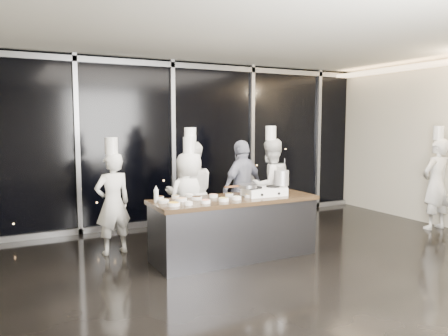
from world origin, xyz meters
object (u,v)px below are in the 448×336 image
(chef_far_left, at_px, (113,202))
(chef_side, at_px, (436,183))
(stock_pot, at_px, (281,178))
(chef_center, at_px, (191,193))
(demo_counter, at_px, (234,228))
(chef_left, at_px, (189,199))
(guest, at_px, (243,188))
(frying_pan, at_px, (246,186))
(chef_right, at_px, (270,185))
(stove, at_px, (264,191))

(chef_far_left, distance_m, chef_side, 5.87)
(stock_pot, xyz_separation_m, chef_center, (-1.10, 0.97, -0.30))
(demo_counter, distance_m, chef_left, 0.95)
(chef_left, bearing_deg, chef_far_left, -19.89)
(chef_left, relative_size, guest, 1.05)
(frying_pan, xyz_separation_m, chef_left, (-0.56, 0.84, -0.28))
(frying_pan, height_order, chef_right, chef_right)
(demo_counter, relative_size, stove, 3.83)
(demo_counter, xyz_separation_m, chef_far_left, (-1.54, 1.03, 0.35))
(demo_counter, distance_m, chef_center, 1.05)
(chef_left, xyz_separation_m, chef_center, (0.07, 0.12, 0.07))
(stove, bearing_deg, chef_far_left, 156.28)
(stove, bearing_deg, guest, 80.19)
(frying_pan, bearing_deg, chef_far_left, 152.40)
(chef_far_left, bearing_deg, demo_counter, 134.90)
(chef_far_left, xyz_separation_m, chef_left, (1.17, -0.22, -0.01))
(demo_counter, distance_m, chef_far_left, 1.88)
(chef_far_left, height_order, chef_center, chef_center)
(demo_counter, bearing_deg, chef_center, 108.06)
(chef_left, bearing_deg, chef_right, 177.91)
(frying_pan, height_order, stock_pot, stock_pot)
(chef_far_left, xyz_separation_m, chef_right, (2.84, -0.01, 0.06))
(stock_pot, distance_m, chef_left, 1.50)
(chef_left, relative_size, chef_right, 0.92)
(stove, distance_m, frying_pan, 0.32)
(chef_far_left, xyz_separation_m, chef_center, (1.24, -0.11, 0.06))
(guest, height_order, chef_right, chef_right)
(chef_side, bearing_deg, frying_pan, -3.07)
(stove, distance_m, chef_side, 3.71)
(stock_pot, bearing_deg, stove, 177.62)
(chef_right, bearing_deg, chef_far_left, -3.70)
(stove, bearing_deg, chef_right, 56.52)
(stove, distance_m, chef_center, 1.25)
(stove, height_order, stock_pot, stock_pot)
(chef_left, xyz_separation_m, chef_side, (4.57, -1.00, 0.09))
(demo_counter, distance_m, guest, 1.40)
(chef_far_left, relative_size, guest, 1.05)
(guest, bearing_deg, chef_center, -11.18)
(stock_pot, bearing_deg, chef_left, 143.81)
(chef_center, height_order, chef_side, chef_side)
(stock_pot, height_order, chef_right, chef_right)
(demo_counter, height_order, chef_side, chef_side)
(frying_pan, distance_m, chef_center, 1.09)
(frying_pan, distance_m, chef_side, 4.02)
(chef_left, bearing_deg, guest, -174.87)
(stock_pot, bearing_deg, guest, 91.32)
(chef_left, height_order, chef_side, chef_side)
(demo_counter, bearing_deg, stock_pot, -3.35)
(stove, height_order, chef_side, chef_side)
(demo_counter, height_order, stock_pot, stock_pot)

